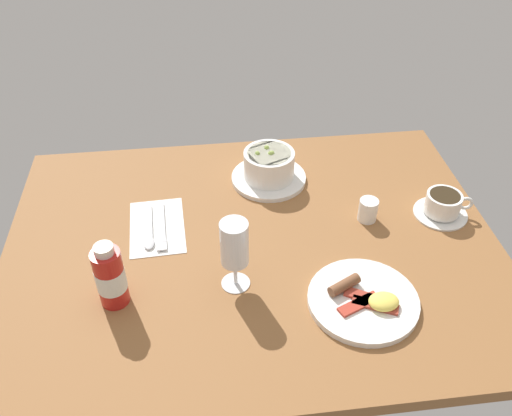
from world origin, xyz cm
name	(u,v)px	position (x,y,z in cm)	size (l,w,h in cm)	color
ground_plane	(253,248)	(0.00, 0.00, -1.50)	(110.00, 84.00, 3.00)	brown
porridge_bowl	(269,167)	(-6.81, -23.21, 4.08)	(19.03, 19.03, 9.07)	white
cutlery_setting	(157,227)	(21.40, -7.77, 0.25)	(13.29, 20.14, 0.90)	white
coffee_cup	(443,205)	(-45.49, -4.74, 2.76)	(13.18, 12.60, 5.79)	white
creamer_jug	(368,210)	(-27.50, -5.08, 2.83)	(4.69, 5.11, 5.97)	white
wine_glass	(234,246)	(4.91, 11.49, 10.53)	(5.97, 5.97, 16.25)	white
sauce_bottle_red	(110,277)	(29.12, 13.12, 6.74)	(5.83, 5.83, 14.76)	#B21E19
breakfast_plate	(364,300)	(-19.84, 19.85, 0.97)	(22.07, 22.07, 3.70)	white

